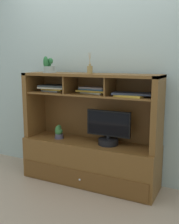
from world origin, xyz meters
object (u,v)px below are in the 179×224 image
object	(u,v)px
media_console	(90,150)
magazine_stack_left	(94,90)
potted_orchid	(59,133)
magazine_stack_right	(55,88)
tv_monitor	(108,131)
magazine_stack_centre	(131,94)
potted_succulent	(49,67)
diffuser_bottle	(90,69)

from	to	relation	value
media_console	magazine_stack_left	world-z (taller)	media_console
potted_orchid	magazine_stack_right	size ratio (longest dim) A/B	0.44
tv_monitor	potted_orchid	xyz separation A→B (m)	(-0.62, -0.03, -0.08)
magazine_stack_centre	potted_succulent	size ratio (longest dim) A/B	2.22
media_console	magazine_stack_left	xyz separation A→B (m)	(0.03, 0.05, 0.69)
diffuser_bottle	potted_succulent	xyz separation A→B (m)	(-0.52, -0.03, 0.02)
tv_monitor	magazine_stack_centre	distance (m)	0.49
magazine_stack_centre	diffuser_bottle	distance (m)	0.55
magazine_stack_right	diffuser_bottle	xyz separation A→B (m)	(0.48, -0.03, 0.23)
magazine_stack_centre	potted_succulent	xyz separation A→B (m)	(-1.02, 0.02, 0.27)
media_console	diffuser_bottle	xyz separation A→B (m)	(0.00, 0.00, 0.92)
tv_monitor	magazine_stack_right	bearing A→B (deg)	176.07
magazine_stack_centre	diffuser_bottle	world-z (taller)	diffuser_bottle
magazine_stack_centre	media_console	bearing A→B (deg)	174.59
media_console	diffuser_bottle	distance (m)	0.92
magazine_stack_right	diffuser_bottle	bearing A→B (deg)	-3.27
potted_orchid	magazine_stack_centre	bearing A→B (deg)	0.52
tv_monitor	magazine_stack_right	world-z (taller)	magazine_stack_right
tv_monitor	magazine_stack_left	bearing A→B (deg)	161.32
media_console	magazine_stack_left	distance (m)	0.69
magazine_stack_right	tv_monitor	bearing A→B (deg)	-3.93
potted_orchid	magazine_stack_left	bearing A→B (deg)	14.34
media_console	potted_succulent	xyz separation A→B (m)	(-0.52, -0.03, 0.94)
tv_monitor	magazine_stack_centre	world-z (taller)	magazine_stack_centre
media_console	diffuser_bottle	size ratio (longest dim) A/B	7.02
tv_monitor	potted_succulent	world-z (taller)	potted_succulent
diffuser_bottle	magazine_stack_right	bearing A→B (deg)	176.73
diffuser_bottle	tv_monitor	bearing A→B (deg)	-5.27
potted_orchid	diffuser_bottle	distance (m)	0.84
potted_succulent	potted_orchid	bearing A→B (deg)	-10.01
diffuser_bottle	potted_succulent	bearing A→B (deg)	-176.58
tv_monitor	potted_orchid	size ratio (longest dim) A/B	3.10
magazine_stack_left	potted_succulent	world-z (taller)	potted_succulent
diffuser_bottle	potted_succulent	distance (m)	0.52
potted_orchid	diffuser_bottle	xyz separation A→B (m)	(0.39, 0.06, 0.75)
potted_orchid	magazine_stack_right	distance (m)	0.54
potted_orchid	potted_succulent	world-z (taller)	potted_succulent
media_console	magazine_stack_centre	bearing A→B (deg)	-5.41
magazine_stack_centre	magazine_stack_right	distance (m)	0.98
magazine_stack_centre	potted_orchid	bearing A→B (deg)	-179.48
magazine_stack_left	magazine_stack_right	xyz separation A→B (m)	(-0.51, -0.02, 0.01)
magazine_stack_centre	magazine_stack_left	bearing A→B (deg)	168.32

